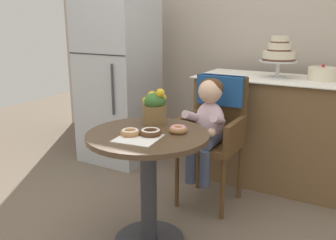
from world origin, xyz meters
The scene contains 13 objects.
back_wall centered at (0.00, 1.85, 1.35)m, with size 4.80×0.10×2.70m, color #B2A393.
cafe_table centered at (0.00, 0.00, 0.51)m, with size 0.72×0.72×0.72m.
wicker_chair centered at (0.11, 0.77, 0.64)m, with size 0.42×0.45×0.95m.
seated_child centered at (0.11, 0.61, 0.68)m, with size 0.27×0.32×0.73m.
paper_napkin centered at (0.01, -0.11, 0.72)m, with size 0.23×0.23×0.00m, color white.
donut_front centered at (0.04, -0.03, 0.74)m, with size 0.13×0.13×0.04m.
donut_mid centered at (-0.06, -0.09, 0.74)m, with size 0.11×0.11×0.04m.
donut_side centered at (0.15, 0.10, 0.74)m, with size 0.11×0.11×0.04m.
flower_vase centered at (-0.07, 0.19, 0.83)m, with size 0.15×0.15×0.23m.
display_counter centered at (0.55, 1.30, 0.45)m, with size 1.56×0.62×0.90m.
tiered_cake_stand centered at (0.41, 1.30, 1.10)m, with size 0.30×0.30×0.33m.
round_layer_cake centered at (0.75, 1.34, 0.95)m, with size 0.22×0.22×0.13m.
refrigerator centered at (-1.05, 1.10, 0.85)m, with size 0.64×0.63×1.70m.
Camera 1 is at (1.11, -1.70, 1.36)m, focal length 39.06 mm.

